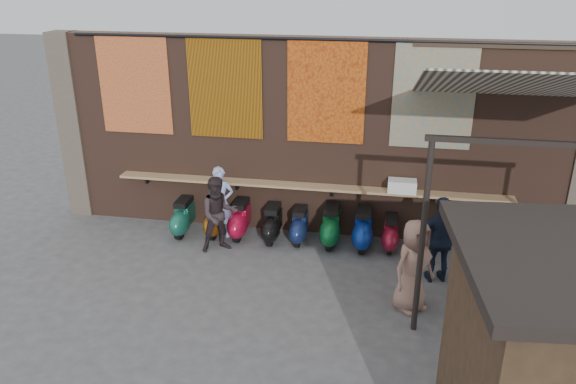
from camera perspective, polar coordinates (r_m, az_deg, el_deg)
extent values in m
plane|color=#474749|center=(9.78, -0.05, -10.41)|extent=(70.00, 70.00, 0.00)
cube|color=brown|center=(11.39, 2.38, 5.46)|extent=(10.00, 0.40, 4.00)
cube|color=#4C4238|center=(13.12, -20.87, 6.26)|extent=(0.50, 0.50, 4.00)
cube|color=#9E7A51|center=(11.34, 2.05, 0.57)|extent=(8.00, 0.32, 0.05)
cube|color=white|center=(11.16, 11.51, 0.60)|extent=(0.55, 0.31, 0.25)
cube|color=maroon|center=(11.96, -15.33, 10.45)|extent=(1.50, 0.02, 2.00)
cube|color=#CD740C|center=(11.29, -6.42, 10.43)|extent=(1.50, 0.02, 2.00)
cube|color=#CD5D19|center=(10.90, 3.89, 10.09)|extent=(1.50, 0.02, 2.00)
cube|color=teal|center=(10.87, 14.57, 9.41)|extent=(1.50, 0.02, 2.00)
cylinder|color=black|center=(10.77, 2.38, 15.27)|extent=(9.50, 0.06, 0.06)
imported|color=#9EAFE6|center=(11.53, -6.89, -1.06)|extent=(0.60, 0.44, 1.50)
imported|color=#2E2326|center=(10.96, -7.03, -2.28)|extent=(0.93, 0.86, 1.53)
imported|color=#161E32|center=(10.17, 15.26, -4.72)|extent=(1.00, 0.60, 1.60)
imported|color=slate|center=(9.68, 25.20, -7.11)|extent=(1.15, 0.69, 1.74)
imported|color=#9F7365|center=(9.26, 12.62, -7.33)|extent=(0.91, 0.89, 1.58)
cube|color=gold|center=(6.85, 26.77, -8.45)|extent=(1.20, 0.15, 0.50)
cube|color=#473321|center=(7.37, 25.39, -15.30)|extent=(2.16, 0.30, 0.06)
cube|color=beige|center=(9.40, 22.86, 9.95)|extent=(3.20, 3.28, 0.97)
cube|color=#33261C|center=(10.88, 21.53, 13.73)|extent=(3.30, 0.08, 0.12)
cube|color=black|center=(8.08, 24.41, 4.51)|extent=(3.00, 0.08, 0.08)
cylinder|color=black|center=(8.40, 13.48, -4.71)|extent=(0.09, 0.09, 3.10)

